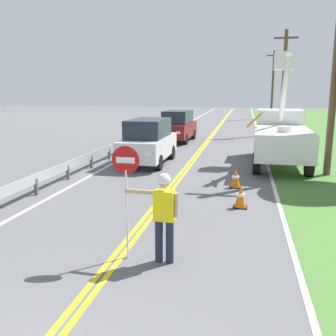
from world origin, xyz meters
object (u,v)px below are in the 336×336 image
oncoming_suv_nearest (148,141)px  utility_pole_near (335,74)px  utility_pole_mid (284,81)px  traffic_cone_lead (241,197)px  oncoming_suv_second (178,126)px  traffic_cone_mid (236,178)px  utility_pole_far (273,84)px  flagger_worker (164,212)px  utility_bucket_truck (281,134)px  stop_sign_paddle (126,177)px

oncoming_suv_nearest → utility_pole_near: 8.41m
utility_pole_near → utility_pole_mid: 14.93m
utility_pole_near → traffic_cone_lead: size_ratio=10.99×
utility_pole_mid → oncoming_suv_second: bearing=-141.9°
utility_pole_near → traffic_cone_mid: (-3.63, -2.88, -3.69)m
utility_pole_near → oncoming_suv_nearest: bearing=173.2°
utility_pole_mid → utility_pole_far: (0.40, 18.63, 0.19)m
oncoming_suv_nearest → utility_pole_far: size_ratio=0.55×
flagger_worker → traffic_cone_lead: size_ratio=2.61×
utility_bucket_truck → utility_pole_far: (1.57, 31.41, 2.95)m
stop_sign_paddle → oncoming_suv_nearest: (-2.17, 10.09, -0.65)m
stop_sign_paddle → traffic_cone_lead: (2.22, 3.92, -1.37)m
oncoming_suv_nearest → traffic_cone_mid: oncoming_suv_nearest is taller
stop_sign_paddle → oncoming_suv_nearest: stop_sign_paddle is taller
oncoming_suv_second → traffic_cone_mid: oncoming_suv_second is taller
oncoming_suv_nearest → traffic_cone_lead: bearing=-54.5°
oncoming_suv_nearest → oncoming_suv_second: same height
utility_bucket_truck → oncoming_suv_second: utility_bucket_truck is taller
oncoming_suv_nearest → utility_pole_far: utility_pole_far is taller
flagger_worker → oncoming_suv_nearest: oncoming_suv_nearest is taller
utility_pole_near → traffic_cone_mid: 5.92m
utility_bucket_truck → traffic_cone_mid: 5.48m
utility_pole_mid → traffic_cone_lead: size_ratio=11.40×
oncoming_suv_second → utility_pole_mid: size_ratio=0.59×
oncoming_suv_second → utility_pole_mid: (7.32, 5.74, 3.11)m
flagger_worker → utility_pole_far: size_ratio=0.22×
flagger_worker → oncoming_suv_second: (-3.01, 18.37, 0.01)m
flagger_worker → utility_pole_near: size_ratio=0.24×
flagger_worker → traffic_cone_mid: bearing=78.8°
utility_pole_near → utility_pole_far: (-0.15, 33.55, 0.33)m
oncoming_suv_second → utility_pole_near: (7.88, -9.18, 2.97)m
traffic_cone_lead → flagger_worker: bearing=-110.1°
utility_pole_mid → flagger_worker: bearing=-100.1°
stop_sign_paddle → utility_pole_mid: size_ratio=0.29×
traffic_cone_lead → utility_pole_near: bearing=56.9°
utility_pole_near → traffic_cone_lead: bearing=-123.1°
oncoming_suv_second → traffic_cone_mid: bearing=-70.6°
utility_pole_far → oncoming_suv_second: bearing=-107.6°
traffic_cone_lead → utility_pole_far: bearing=85.2°
utility_pole_near → utility_pole_far: 33.55m
oncoming_suv_second → traffic_cone_lead: (4.46, -14.41, -0.72)m
utility_bucket_truck → traffic_cone_mid: utility_bucket_truck is taller
utility_bucket_truck → traffic_cone_lead: size_ratio=9.82×
utility_bucket_truck → utility_pole_mid: bearing=84.8°
stop_sign_paddle → flagger_worker: bearing=-2.7°
flagger_worker → utility_pole_near: utility_pole_near is taller
utility_bucket_truck → traffic_cone_lead: utility_bucket_truck is taller
flagger_worker → utility_bucket_truck: utility_bucket_truck is taller
stop_sign_paddle → oncoming_suv_second: size_ratio=0.50×
flagger_worker → traffic_cone_lead: bearing=69.9°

